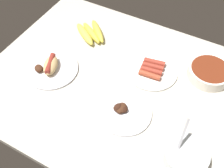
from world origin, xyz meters
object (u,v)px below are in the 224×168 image
at_px(banana_bunch, 91,33).
at_px(plate_hotdog_assembled, 51,68).
at_px(plate_grilled_meat, 124,112).
at_px(bowl_coleslaw, 186,156).
at_px(bowl_chili, 209,72).
at_px(plate_sausages, 152,70).

bearing_deg(banana_bunch, plate_hotdog_assembled, 82.46).
xyz_separation_m(plate_grilled_meat, bowl_coleslaw, (-0.27, 0.08, 0.03)).
relative_size(bowl_chili, plate_hotdog_assembled, 0.77).
bearing_deg(plate_grilled_meat, banana_bunch, -43.19).
bearing_deg(bowl_chili, banana_bunch, 1.29).
height_order(bowl_chili, plate_hotdog_assembled, plate_hotdog_assembled).
distance_m(plate_sausages, plate_hotdog_assembled, 0.45).
bearing_deg(bowl_coleslaw, plate_hotdog_assembled, -10.40).
distance_m(bowl_chili, bowl_coleslaw, 0.42).
height_order(bowl_chili, bowl_coleslaw, bowl_coleslaw).
bearing_deg(plate_sausages, plate_hotdog_assembled, 27.14).
bearing_deg(bowl_coleslaw, plate_sausages, -51.39).
distance_m(plate_sausages, banana_bunch, 0.37).
distance_m(plate_grilled_meat, bowl_coleslaw, 0.29).
distance_m(plate_hotdog_assembled, banana_bunch, 0.29).
relative_size(plate_sausages, banana_bunch, 1.12).
bearing_deg(plate_hotdog_assembled, plate_sausages, -152.86).
distance_m(bowl_chili, banana_bunch, 0.60).
bearing_deg(plate_hotdog_assembled, banana_bunch, -97.54).
xyz_separation_m(bowl_chili, bowl_coleslaw, (-0.03, 0.42, 0.01)).
distance_m(plate_grilled_meat, banana_bunch, 0.49).
bearing_deg(plate_sausages, bowl_coleslaw, 128.61).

